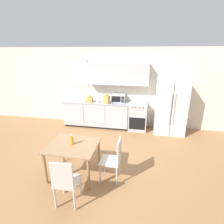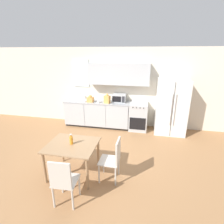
{
  "view_description": "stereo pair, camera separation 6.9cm",
  "coord_description": "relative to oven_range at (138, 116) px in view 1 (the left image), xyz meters",
  "views": [
    {
      "loc": [
        1.23,
        -3.68,
        2.55
      ],
      "look_at": [
        0.42,
        0.57,
        1.05
      ],
      "focal_mm": 28.0,
      "sensor_mm": 36.0,
      "label": 1
    },
    {
      "loc": [
        1.3,
        -3.66,
        2.55
      ],
      "look_at": [
        0.42,
        0.57,
        1.05
      ],
      "focal_mm": 28.0,
      "sensor_mm": 36.0,
      "label": 2
    }
  ],
  "objects": [
    {
      "name": "oven_range",
      "position": [
        0.0,
        0.0,
        0.0
      ],
      "size": [
        0.6,
        0.66,
        0.92
      ],
      "color": "#B7BABC",
      "rests_on": "ground_plane"
    },
    {
      "name": "refrigerator",
      "position": [
        1.02,
        -0.04,
        0.42
      ],
      "size": [
        0.95,
        0.77,
        1.76
      ],
      "color": "silver",
      "rests_on": "ground_plane"
    },
    {
      "name": "dining_table",
      "position": [
        -1.21,
        -2.67,
        0.16
      ],
      "size": [
        1.02,
        0.87,
        0.73
      ],
      "color": "#997551",
      "rests_on": "ground_plane"
    },
    {
      "name": "wall_back",
      "position": [
        -0.99,
        0.31,
        0.99
      ],
      "size": [
        12.0,
        0.38,
        2.7
      ],
      "color": "beige",
      "rests_on": "ground_plane"
    },
    {
      "name": "dining_chair_side",
      "position": [
        -0.32,
        -2.67,
        0.08
      ],
      "size": [
        0.41,
        0.41,
        0.93
      ],
      "rotation": [
        0.0,
        0.0,
        1.55
      ],
      "color": "beige",
      "rests_on": "ground_plane"
    },
    {
      "name": "microwave",
      "position": [
        -0.69,
        0.11,
        0.59
      ],
      "size": [
        0.46,
        0.36,
        0.27
      ],
      "color": "#B7BABC",
      "rests_on": "kitchen_counter"
    },
    {
      "name": "kitchen_sink",
      "position": [
        -2.1,
        0.01,
        0.47
      ],
      "size": [
        0.58,
        0.45,
        0.25
      ],
      "color": "#B7BABC",
      "rests_on": "kitchen_counter"
    },
    {
      "name": "ground_plane",
      "position": [
        -1.04,
        -1.97,
        -0.46
      ],
      "size": [
        12.0,
        12.0,
        0.0
      ],
      "primitive_type": "plane",
      "color": "#9E7047"
    },
    {
      "name": "grocery_bag_1",
      "position": [
        -1.65,
        -0.12,
        0.56
      ],
      "size": [
        0.21,
        0.18,
        0.25
      ],
      "rotation": [
        0.0,
        0.0,
        -0.01
      ],
      "color": "#DB994C",
      "rests_on": "kitchen_counter"
    },
    {
      "name": "drink_bottle",
      "position": [
        -1.23,
        -2.65,
        0.36
      ],
      "size": [
        0.07,
        0.07,
        0.23
      ],
      "color": "orange",
      "rests_on": "dining_table"
    },
    {
      "name": "dining_chair_near",
      "position": [
        -1.02,
        -3.48,
        0.08
      ],
      "size": [
        0.42,
        0.42,
        0.93
      ],
      "rotation": [
        0.0,
        0.0,
        0.05
      ],
      "color": "beige",
      "rests_on": "ground_plane"
    },
    {
      "name": "grocery_bag_0",
      "position": [
        -1.05,
        -0.14,
        0.6
      ],
      "size": [
        0.21,
        0.19,
        0.32
      ],
      "rotation": [
        0.0,
        0.0,
        -0.22
      ],
      "color": "#DB994C",
      "rests_on": "kitchen_counter"
    },
    {
      "name": "kitchen_counter",
      "position": [
        -1.44,
        0.0,
        0.0
      ],
      "size": [
        2.29,
        0.66,
        0.91
      ],
      "color": "#333333",
      "rests_on": "ground_plane"
    },
    {
      "name": "coffee_mug",
      "position": [
        -1.35,
        -0.15,
        0.49
      ],
      "size": [
        0.12,
        0.09,
        0.08
      ],
      "color": "white",
      "rests_on": "kitchen_counter"
    }
  ]
}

